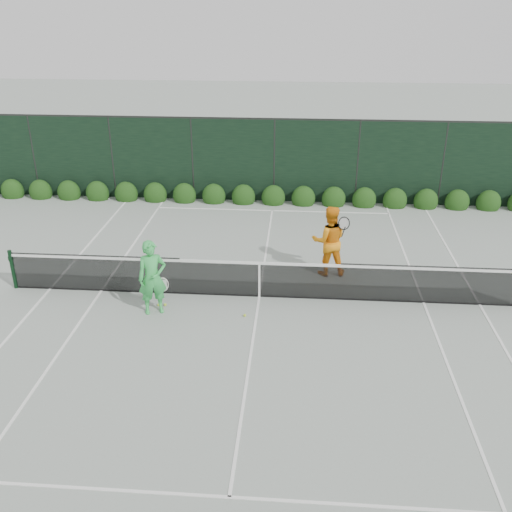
{
  "coord_description": "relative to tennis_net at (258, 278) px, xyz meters",
  "views": [
    {
      "loc": [
        0.9,
        -12.72,
        6.98
      ],
      "look_at": [
        -0.11,
        0.3,
        1.0
      ],
      "focal_mm": 40.0,
      "sensor_mm": 36.0,
      "label": 1
    }
  ],
  "objects": [
    {
      "name": "hedge_row",
      "position": [
        0.02,
        7.15,
        -0.3
      ],
      "size": [
        31.66,
        0.65,
        0.94
      ],
      "color": "#10340E",
      "rests_on": "ground"
    },
    {
      "name": "windscreen_fence",
      "position": [
        0.02,
        -2.71,
        0.98
      ],
      "size": [
        32.0,
        21.07,
        3.06
      ],
      "color": "black",
      "rests_on": "ground"
    },
    {
      "name": "court_lines",
      "position": [
        0.02,
        0.0,
        -0.53
      ],
      "size": [
        11.03,
        23.83,
        0.01
      ],
      "color": "white",
      "rests_on": "ground"
    },
    {
      "name": "ground",
      "position": [
        0.02,
        0.0,
        -0.53
      ],
      "size": [
        80.0,
        80.0,
        0.0
      ],
      "primitive_type": "plane",
      "color": "gray",
      "rests_on": "ground"
    },
    {
      "name": "player_woman",
      "position": [
        -2.44,
        -0.94,
        0.39
      ],
      "size": [
        0.79,
        0.65,
        1.84
      ],
      "rotation": [
        0.0,
        0.0,
        0.36
      ],
      "color": "green",
      "rests_on": "ground"
    },
    {
      "name": "player_man",
      "position": [
        1.8,
        1.49,
        0.45
      ],
      "size": [
        1.02,
        0.83,
        1.95
      ],
      "rotation": [
        0.0,
        0.0,
        3.24
      ],
      "color": "orange",
      "rests_on": "ground"
    },
    {
      "name": "tennis_balls",
      "position": [
        -1.64,
        -0.77,
        -0.5
      ],
      "size": [
        2.24,
        0.43,
        0.07
      ],
      "color": "#C3E031",
      "rests_on": "ground"
    },
    {
      "name": "tennis_net",
      "position": [
        0.0,
        0.0,
        0.0
      ],
      "size": [
        12.9,
        0.1,
        1.07
      ],
      "color": "black",
      "rests_on": "ground"
    }
  ]
}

